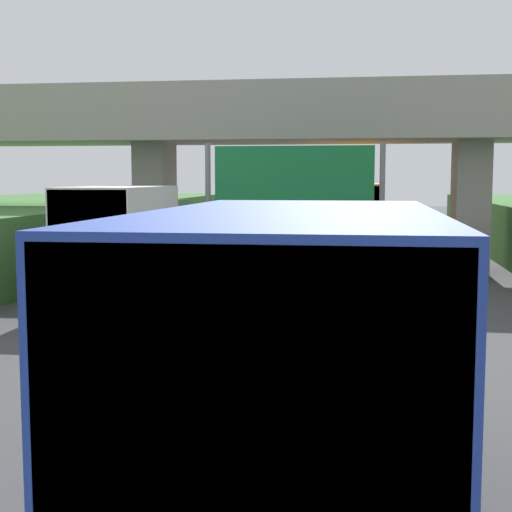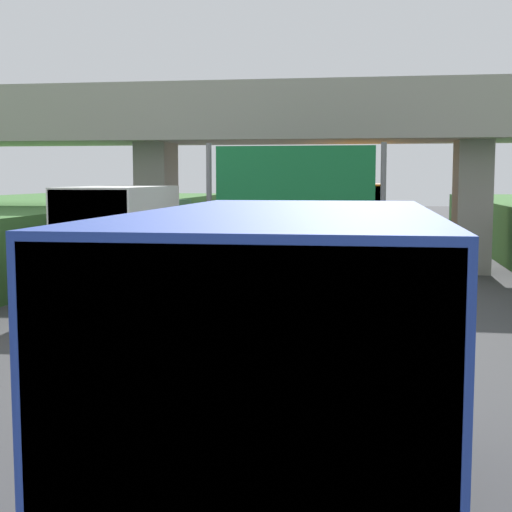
# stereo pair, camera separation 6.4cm
# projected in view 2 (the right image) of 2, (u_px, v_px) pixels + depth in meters

# --- Properties ---
(lane_centre_stripe) EXTENTS (0.20, 90.15, 0.01)m
(lane_centre_stripe) POSITION_uv_depth(u_px,v_px,m) (293.00, 292.00, 24.10)
(lane_centre_stripe) COLOR white
(lane_centre_stripe) RESTS_ON ground
(overpass_bridge) EXTENTS (40.00, 4.80, 7.33)m
(overpass_bridge) POSITION_uv_depth(u_px,v_px,m) (310.00, 133.00, 29.69)
(overpass_bridge) COLOR #9E998E
(overpass_bridge) RESTS_ON ground
(overhead_highway_sign) EXTENTS (5.88, 0.18, 4.83)m
(overhead_highway_sign) POSITION_uv_depth(u_px,v_px,m) (295.00, 184.00, 24.12)
(overhead_highway_sign) COLOR slate
(overhead_highway_sign) RESTS_ON ground
(truck_blue) EXTENTS (2.44, 7.30, 3.44)m
(truck_blue) POSITION_uv_depth(u_px,v_px,m) (298.00, 364.00, 7.09)
(truck_blue) COLOR black
(truck_blue) RESTS_ON ground
(truck_green) EXTENTS (2.44, 7.30, 3.44)m
(truck_green) POSITION_uv_depth(u_px,v_px,m) (129.00, 235.00, 23.14)
(truck_green) COLOR black
(truck_green) RESTS_ON ground
(truck_orange) EXTENTS (2.44, 7.30, 3.44)m
(truck_orange) POSITION_uv_depth(u_px,v_px,m) (356.00, 220.00, 31.25)
(truck_orange) COLOR black
(truck_orange) RESTS_ON ground
(car_white) EXTENTS (1.86, 4.10, 1.72)m
(car_white) POSITION_uv_depth(u_px,v_px,m) (224.00, 272.00, 22.44)
(car_white) COLOR silver
(car_white) RESTS_ON ground
(car_red) EXTENTS (1.86, 4.10, 1.72)m
(car_red) POSITION_uv_depth(u_px,v_px,m) (304.00, 220.00, 49.50)
(car_red) COLOR red
(car_red) RESTS_ON ground
(construction_barrel_3) EXTENTS (0.57, 0.57, 0.90)m
(construction_barrel_3) POSITION_uv_depth(u_px,v_px,m) (51.00, 291.00, 21.22)
(construction_barrel_3) COLOR orange
(construction_barrel_3) RESTS_ON ground
(construction_barrel_4) EXTENTS (0.57, 0.57, 0.90)m
(construction_barrel_4) POSITION_uv_depth(u_px,v_px,m) (108.00, 270.00, 26.05)
(construction_barrel_4) COLOR orange
(construction_barrel_4) RESTS_ON ground
(construction_barrel_5) EXTENTS (0.57, 0.57, 0.90)m
(construction_barrel_5) POSITION_uv_depth(u_px,v_px,m) (153.00, 256.00, 30.84)
(construction_barrel_5) COLOR orange
(construction_barrel_5) RESTS_ON ground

